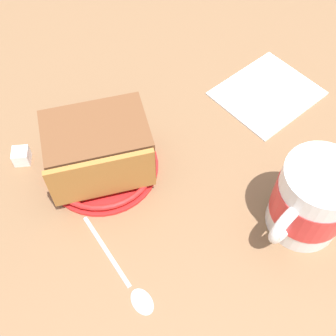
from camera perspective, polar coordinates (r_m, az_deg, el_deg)
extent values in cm
cube|color=brown|center=(51.71, -2.67, -3.46)|extent=(138.25, 138.25, 2.62)
cylinder|color=red|center=(52.21, -8.88, -0.01)|extent=(13.46, 13.46, 0.84)
torus|color=red|center=(51.62, -8.98, 0.45)|extent=(13.01, 13.01, 0.63)
cube|color=#9E662D|center=(51.63, -8.98, 0.44)|extent=(13.79, 13.58, 0.60)
cube|color=brown|center=(48.90, -9.50, 2.72)|extent=(13.79, 13.58, 6.22)
cube|color=#9E662D|center=(46.39, -8.65, -1.34)|extent=(8.82, 8.20, 6.22)
cylinder|color=white|center=(46.70, 18.55, -3.93)|extent=(7.82, 7.82, 9.50)
cylinder|color=red|center=(46.71, 18.54, -3.94)|extent=(7.97, 7.97, 4.46)
cylinder|color=#47230F|center=(44.71, 19.38, -2.33)|extent=(6.88, 6.88, 0.40)
torus|color=white|center=(44.64, 15.65, -6.94)|extent=(2.87, 5.44, 5.35)
ellipsoid|color=silver|center=(44.69, -3.49, -17.15)|extent=(3.59, 3.16, 0.80)
cylinder|color=silver|center=(46.96, -7.68, -11.01)|extent=(8.73, 4.90, 0.50)
cube|color=white|center=(61.20, 13.04, 9.70)|extent=(14.87, 15.96, 0.60)
cube|color=white|center=(54.91, -18.89, 1.52)|extent=(2.63, 2.63, 1.90)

